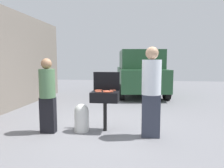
{
  "coord_description": "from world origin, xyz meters",
  "views": [
    {
      "loc": [
        0.9,
        -4.6,
        1.56
      ],
      "look_at": [
        0.25,
        0.36,
        1.0
      ],
      "focal_mm": 33.4,
      "sensor_mm": 36.0,
      "label": 1
    }
  ],
  "objects_px": {
    "hot_dog_2": "(108,91)",
    "hot_dog_7": "(110,92)",
    "hot_dog_0": "(106,91)",
    "propane_tank": "(82,117)",
    "hot_dog_5": "(106,92)",
    "person_right": "(151,89)",
    "bbq_grill": "(105,98)",
    "hot_dog_10": "(98,90)",
    "hot_dog_6": "(99,90)",
    "hot_dog_8": "(99,92)",
    "hot_dog_4": "(110,91)",
    "hot_dog_9": "(113,90)",
    "parked_minivan": "(139,72)",
    "hot_dog_1": "(98,91)",
    "person_left": "(47,93)",
    "hot_dog_3": "(107,92)"
  },
  "relations": [
    {
      "from": "hot_dog_2",
      "to": "hot_dog_7",
      "type": "xyz_separation_m",
      "value": [
        0.05,
        -0.03,
        0.0
      ]
    },
    {
      "from": "hot_dog_0",
      "to": "propane_tank",
      "type": "relative_size",
      "value": 0.21
    },
    {
      "from": "hot_dog_5",
      "to": "person_right",
      "type": "height_order",
      "value": "person_right"
    },
    {
      "from": "hot_dog_0",
      "to": "hot_dog_5",
      "type": "bearing_deg",
      "value": -78.38
    },
    {
      "from": "bbq_grill",
      "to": "hot_dog_10",
      "type": "height_order",
      "value": "hot_dog_10"
    },
    {
      "from": "hot_dog_10",
      "to": "person_right",
      "type": "xyz_separation_m",
      "value": [
        1.17,
        -0.32,
        0.1
      ]
    },
    {
      "from": "hot_dog_6",
      "to": "propane_tank",
      "type": "bearing_deg",
      "value": -148.91
    },
    {
      "from": "hot_dog_8",
      "to": "hot_dog_10",
      "type": "distance_m",
      "value": 0.22
    },
    {
      "from": "hot_dog_8",
      "to": "hot_dog_4",
      "type": "bearing_deg",
      "value": 26.31
    },
    {
      "from": "hot_dog_0",
      "to": "hot_dog_10",
      "type": "xyz_separation_m",
      "value": [
        -0.19,
        0.05,
        0.0
      ]
    },
    {
      "from": "hot_dog_9",
      "to": "parked_minivan",
      "type": "height_order",
      "value": "parked_minivan"
    },
    {
      "from": "hot_dog_0",
      "to": "parked_minivan",
      "type": "distance_m",
      "value": 5.33
    },
    {
      "from": "hot_dog_5",
      "to": "hot_dog_4",
      "type": "bearing_deg",
      "value": 57.7
    },
    {
      "from": "hot_dog_1",
      "to": "parked_minivan",
      "type": "bearing_deg",
      "value": 80.51
    },
    {
      "from": "hot_dog_10",
      "to": "person_left",
      "type": "height_order",
      "value": "person_left"
    },
    {
      "from": "hot_dog_8",
      "to": "hot_dog_10",
      "type": "relative_size",
      "value": 1.0
    },
    {
      "from": "bbq_grill",
      "to": "hot_dog_5",
      "type": "bearing_deg",
      "value": -71.7
    },
    {
      "from": "hot_dog_0",
      "to": "hot_dog_10",
      "type": "relative_size",
      "value": 1.0
    },
    {
      "from": "hot_dog_7",
      "to": "person_left",
      "type": "distance_m",
      "value": 1.35
    },
    {
      "from": "hot_dog_6",
      "to": "hot_dog_7",
      "type": "distance_m",
      "value": 0.35
    },
    {
      "from": "hot_dog_1",
      "to": "hot_dog_8",
      "type": "relative_size",
      "value": 1.0
    },
    {
      "from": "hot_dog_5",
      "to": "person_left",
      "type": "bearing_deg",
      "value": -173.49
    },
    {
      "from": "hot_dog_0",
      "to": "hot_dog_1",
      "type": "height_order",
      "value": "same"
    },
    {
      "from": "hot_dog_3",
      "to": "hot_dog_9",
      "type": "xyz_separation_m",
      "value": [
        0.08,
        0.27,
        0.0
      ]
    },
    {
      "from": "hot_dog_7",
      "to": "bbq_grill",
      "type": "bearing_deg",
      "value": 145.89
    },
    {
      "from": "hot_dog_0",
      "to": "hot_dog_6",
      "type": "height_order",
      "value": "same"
    },
    {
      "from": "bbq_grill",
      "to": "hot_dog_7",
      "type": "relative_size",
      "value": 6.81
    },
    {
      "from": "bbq_grill",
      "to": "person_right",
      "type": "xyz_separation_m",
      "value": [
        0.99,
        -0.24,
        0.25
      ]
    },
    {
      "from": "hot_dog_9",
      "to": "hot_dog_7",
      "type": "bearing_deg",
      "value": -97.04
    },
    {
      "from": "hot_dog_2",
      "to": "hot_dog_9",
      "type": "bearing_deg",
      "value": 65.88
    },
    {
      "from": "bbq_grill",
      "to": "hot_dog_2",
      "type": "height_order",
      "value": "hot_dog_2"
    },
    {
      "from": "hot_dog_5",
      "to": "hot_dog_10",
      "type": "xyz_separation_m",
      "value": [
        -0.22,
        0.2,
        0.0
      ]
    },
    {
      "from": "person_left",
      "to": "person_right",
      "type": "height_order",
      "value": "person_right"
    },
    {
      "from": "hot_dog_0",
      "to": "hot_dog_1",
      "type": "bearing_deg",
      "value": -160.35
    },
    {
      "from": "parked_minivan",
      "to": "person_right",
      "type": "bearing_deg",
      "value": 84.74
    },
    {
      "from": "hot_dog_2",
      "to": "hot_dog_3",
      "type": "height_order",
      "value": "same"
    },
    {
      "from": "hot_dog_0",
      "to": "hot_dog_5",
      "type": "distance_m",
      "value": 0.15
    },
    {
      "from": "parked_minivan",
      "to": "hot_dog_1",
      "type": "bearing_deg",
      "value": 72.72
    },
    {
      "from": "hot_dog_1",
      "to": "propane_tank",
      "type": "height_order",
      "value": "hot_dog_1"
    },
    {
      "from": "bbq_grill",
      "to": "parked_minivan",
      "type": "relative_size",
      "value": 0.19
    },
    {
      "from": "bbq_grill",
      "to": "hot_dog_3",
      "type": "relative_size",
      "value": 6.81
    },
    {
      "from": "person_left",
      "to": "hot_dog_1",
      "type": "bearing_deg",
      "value": 18.81
    },
    {
      "from": "hot_dog_9",
      "to": "hot_dog_2",
      "type": "bearing_deg",
      "value": -114.12
    },
    {
      "from": "hot_dog_7",
      "to": "propane_tank",
      "type": "distance_m",
      "value": 0.86
    },
    {
      "from": "hot_dog_10",
      "to": "propane_tank",
      "type": "relative_size",
      "value": 0.21
    },
    {
      "from": "hot_dog_1",
      "to": "hot_dog_8",
      "type": "distance_m",
      "value": 0.1
    },
    {
      "from": "hot_dog_5",
      "to": "bbq_grill",
      "type": "bearing_deg",
      "value": 108.3
    },
    {
      "from": "hot_dog_1",
      "to": "hot_dog_7",
      "type": "relative_size",
      "value": 1.0
    },
    {
      "from": "hot_dog_9",
      "to": "hot_dog_4",
      "type": "bearing_deg",
      "value": -109.64
    },
    {
      "from": "hot_dog_9",
      "to": "person_right",
      "type": "distance_m",
      "value": 0.91
    }
  ]
}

